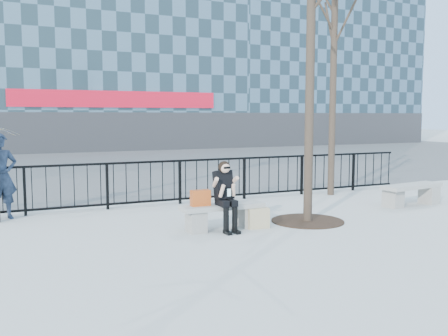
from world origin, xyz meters
name	(u,v)px	position (x,y,z in m)	size (l,w,h in m)	color
ground	(222,229)	(0.00, 0.00, 0.00)	(120.00, 120.00, 0.00)	#A7A7A1
street_surface	(89,163)	(0.00, 15.00, 0.00)	(60.00, 23.00, 0.01)	#474747
railing	(172,182)	(0.00, 3.00, 0.55)	(14.00, 0.06, 1.10)	black
building_right	(307,18)	(20.00, 27.00, 10.30)	(16.20, 10.20, 20.60)	slate
tree_right	(335,2)	(4.50, 2.60, 5.24)	(2.80, 2.80, 7.00)	black
tree_grate	(307,221)	(1.90, -0.10, 0.01)	(1.50, 1.50, 0.02)	black
bench_main	(222,214)	(0.00, 0.00, 0.30)	(1.65, 0.46, 0.49)	slate
bench_second	(412,192)	(5.29, 0.42, 0.32)	(1.76, 0.49, 0.52)	slate
seated_woman	(226,196)	(0.00, -0.16, 0.67)	(0.50, 0.64, 1.34)	black
handbag	(200,198)	(-0.45, 0.02, 0.64)	(0.37, 0.17, 0.30)	#B44516
shopping_bag	(259,218)	(0.67, -0.23, 0.20)	(0.42, 0.15, 0.40)	beige
standing_man	(1,176)	(-3.86, 2.80, 0.92)	(0.67, 0.44, 1.84)	black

